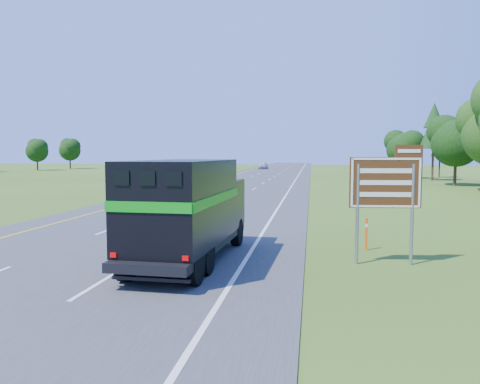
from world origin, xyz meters
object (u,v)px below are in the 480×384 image
Objects in this scene: horse_truck at (188,208)px; exit_sign at (387,187)px; white_suv at (204,179)px; far_car at (263,165)px.

horse_truck is 6.58m from exit_sign.
white_suv is at bearing 107.32° from exit_sign.
white_suv is 1.35× the size of far_car.
white_suv is (-7.31, 33.73, -0.88)m from horse_truck.
horse_truck is at bearing -75.07° from white_suv.
exit_sign is (13.81, -32.95, 1.57)m from white_suv.
white_suv is 1.73× the size of exit_sign.
far_car is at bearing 92.89° from white_suv.
horse_truck is 96.93m from far_car.
white_suv is 62.90m from far_car.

